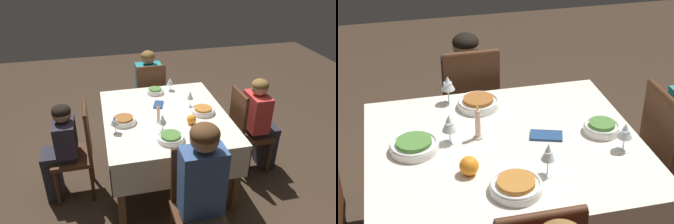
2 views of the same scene
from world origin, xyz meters
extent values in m
plane|color=#3D2D21|center=(0.00, 0.00, 0.00)|extent=(8.00, 8.00, 0.00)
cube|color=silver|center=(0.00, 0.00, 0.71)|extent=(1.31, 1.14, 0.04)
cube|color=silver|center=(0.00, 0.57, 0.56)|extent=(1.31, 0.01, 0.28)
cube|color=silver|center=(0.00, -0.57, 0.56)|extent=(1.31, 0.01, 0.28)
cube|color=silver|center=(0.65, 0.00, 0.56)|extent=(0.01, 1.14, 0.28)
cube|color=silver|center=(-0.65, 0.00, 0.56)|extent=(0.01, 1.14, 0.28)
cube|color=brown|center=(0.58, 0.50, 0.35)|extent=(0.06, 0.06, 0.69)
cube|color=brown|center=(-0.58, 0.50, 0.35)|extent=(0.06, 0.06, 0.69)
cube|color=brown|center=(0.58, -0.50, 0.35)|extent=(0.06, 0.06, 0.69)
cube|color=brown|center=(-0.58, -0.50, 0.35)|extent=(0.06, 0.06, 0.69)
cube|color=#472816|center=(0.97, 0.03, 0.41)|extent=(0.36, 0.36, 0.04)
cube|color=#472816|center=(0.80, 0.03, 0.67)|extent=(0.03, 0.33, 0.47)
cylinder|color=#472816|center=(0.80, 0.03, 0.90)|extent=(0.04, 0.33, 0.04)
cylinder|color=#472816|center=(0.81, -0.13, 0.20)|extent=(0.03, 0.03, 0.39)
cylinder|color=#472816|center=(0.81, 0.18, 0.20)|extent=(0.03, 0.03, 0.39)
cube|color=#472816|center=(0.03, -0.89, 0.41)|extent=(0.36, 0.36, 0.04)
cube|color=#472816|center=(0.03, -0.72, 0.67)|extent=(0.33, 0.03, 0.47)
cylinder|color=#472816|center=(0.03, -0.72, 0.90)|extent=(0.33, 0.04, 0.04)
cylinder|color=#472816|center=(-0.12, -1.04, 0.20)|extent=(0.03, 0.03, 0.39)
cylinder|color=#472816|center=(0.19, -1.04, 0.20)|extent=(0.03, 0.03, 0.39)
cylinder|color=#472816|center=(-0.12, -0.73, 0.20)|extent=(0.03, 0.03, 0.39)
cylinder|color=#472816|center=(0.19, -0.73, 0.20)|extent=(0.03, 0.03, 0.39)
cube|color=#472816|center=(-0.97, 0.02, 0.41)|extent=(0.36, 0.36, 0.04)
cube|color=#472816|center=(-0.80, 0.02, 0.67)|extent=(0.03, 0.33, 0.47)
cylinder|color=#472816|center=(-0.80, 0.02, 0.90)|extent=(0.04, 0.33, 0.04)
cylinder|color=#472816|center=(-1.13, 0.17, 0.20)|extent=(0.03, 0.03, 0.39)
cylinder|color=#472816|center=(-1.13, -0.14, 0.20)|extent=(0.03, 0.03, 0.39)
cylinder|color=#472816|center=(-0.81, 0.17, 0.20)|extent=(0.03, 0.03, 0.39)
cylinder|color=#472816|center=(-0.81, -0.14, 0.20)|extent=(0.03, 0.03, 0.39)
cube|color=#472816|center=(0.04, 0.89, 0.41)|extent=(0.36, 0.36, 0.04)
cube|color=#472816|center=(0.04, 0.72, 0.67)|extent=(0.33, 0.03, 0.47)
cylinder|color=#472816|center=(0.04, 0.72, 0.90)|extent=(0.33, 0.04, 0.04)
cylinder|color=#472816|center=(0.20, 1.04, 0.20)|extent=(0.03, 0.03, 0.39)
cylinder|color=#472816|center=(-0.11, 1.04, 0.20)|extent=(0.03, 0.03, 0.39)
cylinder|color=#472816|center=(0.20, 0.73, 0.20)|extent=(0.03, 0.03, 0.39)
cylinder|color=#472816|center=(-0.11, 0.73, 0.20)|extent=(0.03, 0.03, 0.39)
cube|color=#4C4233|center=(1.08, 0.03, 0.46)|extent=(0.31, 0.24, 0.06)
cube|color=#38568E|center=(1.00, 0.03, 0.75)|extent=(0.18, 0.30, 0.52)
sphere|color=#9E7051|center=(1.00, 0.03, 1.10)|extent=(0.19, 0.19, 0.19)
ellipsoid|color=brown|center=(1.00, 0.03, 1.14)|extent=(0.19, 0.19, 0.13)
cube|color=#282833|center=(0.03, -1.08, 0.22)|extent=(0.22, 0.14, 0.43)
cube|color=#282833|center=(0.03, -1.00, 0.46)|extent=(0.24, 0.31, 0.06)
cube|color=#282333|center=(0.03, -0.91, 0.64)|extent=(0.30, 0.18, 0.30)
sphere|color=#9E7051|center=(0.03, -0.91, 0.87)|extent=(0.16, 0.16, 0.16)
ellipsoid|color=black|center=(0.03, -0.91, 0.90)|extent=(0.16, 0.16, 0.11)
cube|color=#4C4233|center=(-1.17, 0.02, 0.22)|extent=(0.14, 0.22, 0.43)
cube|color=#4C4233|center=(-1.08, 0.02, 0.46)|extent=(0.31, 0.24, 0.06)
cube|color=teal|center=(-1.00, 0.02, 0.68)|extent=(0.18, 0.30, 0.38)
sphere|color=tan|center=(-1.00, 0.02, 0.95)|extent=(0.16, 0.16, 0.16)
ellipsoid|color=brown|center=(-1.00, 0.02, 0.98)|extent=(0.16, 0.16, 0.11)
cube|color=#282833|center=(0.04, 1.08, 0.22)|extent=(0.23, 0.14, 0.43)
cube|color=#282833|center=(0.04, 1.00, 0.46)|extent=(0.24, 0.31, 0.06)
cube|color=red|center=(0.04, 0.91, 0.68)|extent=(0.30, 0.18, 0.37)
sphere|color=#D6A884|center=(0.04, 0.91, 0.94)|extent=(0.16, 0.16, 0.16)
ellipsoid|color=brown|center=(0.04, 0.91, 0.97)|extent=(0.16, 0.16, 0.11)
cylinder|color=white|center=(0.42, -0.05, 0.75)|extent=(0.23, 0.23, 0.04)
torus|color=white|center=(0.42, -0.05, 0.77)|extent=(0.22, 0.22, 0.01)
cylinder|color=#4C7F38|center=(0.42, -0.05, 0.78)|extent=(0.17, 0.17, 0.02)
cylinder|color=white|center=(0.25, -0.08, 0.73)|extent=(0.06, 0.06, 0.00)
cylinder|color=white|center=(0.25, -0.08, 0.76)|extent=(0.01, 0.01, 0.06)
cone|color=white|center=(0.25, -0.08, 0.84)|extent=(0.07, 0.07, 0.08)
cylinder|color=white|center=(0.25, -0.08, 0.82)|extent=(0.04, 0.04, 0.04)
cylinder|color=white|center=(0.05, -0.39, 0.75)|extent=(0.22, 0.22, 0.04)
torus|color=white|center=(0.05, -0.39, 0.77)|extent=(0.22, 0.22, 0.01)
cylinder|color=#995B28|center=(0.05, -0.39, 0.78)|extent=(0.16, 0.16, 0.02)
cylinder|color=white|center=(0.20, -0.48, 0.73)|extent=(0.06, 0.06, 0.00)
cylinder|color=white|center=(0.20, -0.48, 0.77)|extent=(0.01, 0.01, 0.08)
cone|color=white|center=(0.20, -0.48, 0.85)|extent=(0.07, 0.07, 0.08)
cylinder|color=white|center=(0.20, -0.48, 0.83)|extent=(0.04, 0.04, 0.04)
cylinder|color=white|center=(-0.49, 0.00, 0.75)|extent=(0.18, 0.18, 0.04)
torus|color=white|center=(-0.49, 0.00, 0.77)|extent=(0.18, 0.18, 0.01)
cylinder|color=#4C7F38|center=(-0.49, 0.00, 0.78)|extent=(0.13, 0.13, 0.02)
cylinder|color=white|center=(-0.53, 0.17, 0.73)|extent=(0.07, 0.07, 0.00)
cylinder|color=white|center=(-0.53, 0.17, 0.77)|extent=(0.01, 0.01, 0.06)
cone|color=white|center=(-0.53, 0.17, 0.83)|extent=(0.07, 0.07, 0.07)
cylinder|color=white|center=(-0.53, 0.17, 0.82)|extent=(0.04, 0.04, 0.03)
cylinder|color=white|center=(0.04, 0.36, 0.75)|extent=(0.22, 0.22, 0.04)
torus|color=white|center=(0.04, 0.36, 0.77)|extent=(0.22, 0.22, 0.01)
cylinder|color=#B2702D|center=(0.04, 0.36, 0.78)|extent=(0.16, 0.16, 0.02)
cylinder|color=white|center=(-0.12, 0.27, 0.73)|extent=(0.06, 0.06, 0.00)
cylinder|color=white|center=(-0.12, 0.27, 0.77)|extent=(0.01, 0.01, 0.07)
cone|color=white|center=(-0.12, 0.27, 0.85)|extent=(0.06, 0.06, 0.08)
cylinder|color=white|center=(-0.12, 0.27, 0.83)|extent=(0.04, 0.04, 0.04)
cylinder|color=beige|center=(0.11, -0.09, 0.73)|extent=(0.05, 0.05, 0.01)
cylinder|color=beige|center=(0.11, -0.09, 0.81)|extent=(0.03, 0.03, 0.14)
ellipsoid|color=#F9C64C|center=(0.11, -0.09, 0.90)|extent=(0.01, 0.01, 0.03)
sphere|color=orange|center=(0.21, 0.19, 0.77)|extent=(0.09, 0.09, 0.09)
cube|color=navy|center=(-0.21, -0.02, 0.74)|extent=(0.18, 0.13, 0.01)
camera|label=1|loc=(2.61, -0.58, 2.22)|focal=35.00mm
camera|label=2|loc=(0.48, 2.00, 2.07)|focal=55.00mm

